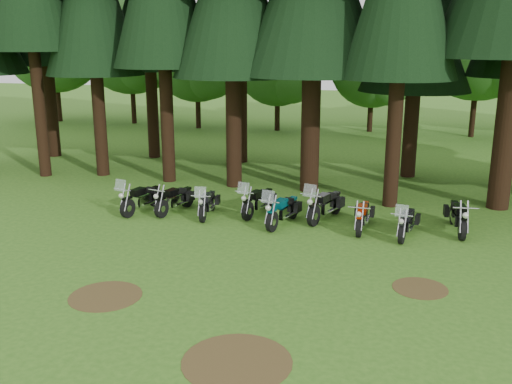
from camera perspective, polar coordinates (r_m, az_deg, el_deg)
ground at (r=15.33m, az=-1.12°, el=-8.54°), size 120.00×120.00×0.00m
decid_0 at (r=46.70m, az=-19.38°, el=13.84°), size 8.00×7.78×10.00m
decid_1 at (r=44.04m, az=-12.20°, el=14.22°), size 7.91×7.69×9.88m
decid_2 at (r=40.91m, az=-5.64°, el=13.22°), size 6.72×6.53×8.40m
decid_3 at (r=39.62m, az=2.52°, el=12.58°), size 6.12×5.95×7.65m
decid_4 at (r=39.93m, az=11.95°, el=12.10°), size 5.93×5.76×7.41m
decid_5 at (r=39.45m, az=22.12°, el=14.04°), size 8.45×8.21×10.56m
dirt_patch_0 at (r=14.75m, az=-14.82°, el=-10.02°), size 1.80×1.80×0.01m
dirt_patch_1 at (r=15.28m, az=16.08°, el=-9.22°), size 1.40×1.40×0.01m
dirt_patch_2 at (r=11.66m, az=-1.92°, el=-16.59°), size 2.20×2.20×0.01m
motorcycle_0 at (r=21.26m, az=-11.36°, el=-0.70°), size 0.81×2.32×1.46m
motorcycle_1 at (r=21.04m, az=-8.12°, el=-0.80°), size 0.67×2.18×0.90m
motorcycle_2 at (r=20.43m, az=-4.89°, el=-1.21°), size 0.52×2.14×1.34m
motorcycle_3 at (r=20.53m, az=0.21°, el=-0.98°), size 0.79×2.28×1.44m
motorcycle_4 at (r=19.38m, az=2.67°, el=-1.92°), size 0.82×2.34×1.48m
motorcycle_5 at (r=20.05m, az=6.91°, el=-1.39°), size 1.06×2.39×1.53m
motorcycle_6 at (r=19.23m, az=10.60°, el=-2.43°), size 0.34×2.18×0.89m
motorcycle_7 at (r=18.86m, az=14.82°, el=-3.06°), size 0.62×2.12×1.33m
motorcycle_8 at (r=19.82m, az=19.55°, el=-2.42°), size 0.42×2.37×0.96m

